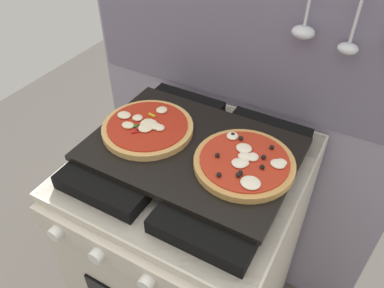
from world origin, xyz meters
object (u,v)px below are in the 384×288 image
object	(u,v)px
stove	(192,250)
baking_tray	(192,149)
pizza_left	(147,128)
pizza_right	(245,161)

from	to	relation	value
stove	baking_tray	distance (m)	0.46
stove	pizza_left	bearing A→B (deg)	-179.54
stove	pizza_left	size ratio (longest dim) A/B	3.57
stove	pizza_right	xyz separation A→B (m)	(0.15, 0.01, 0.48)
pizza_right	stove	bearing A→B (deg)	-177.70
stove	pizza_left	xyz separation A→B (m)	(-0.14, -0.00, 0.48)
baking_tray	pizza_left	xyz separation A→B (m)	(-0.14, -0.00, 0.02)
pizza_left	stove	bearing A→B (deg)	0.46
pizza_right	pizza_left	bearing A→B (deg)	-178.59
stove	baking_tray	xyz separation A→B (m)	(0.00, 0.00, 0.46)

